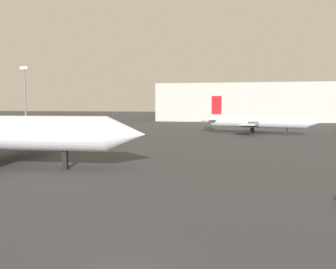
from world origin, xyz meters
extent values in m
cone|color=white|center=(-6.85, 22.71, 4.01)|extent=(4.46, 4.10, 3.86)
cylinder|color=#4C4C54|center=(-23.17, 27.10, 3.24)|extent=(3.25, 2.06, 1.89)
cube|color=black|center=(-13.79, 22.32, 1.04)|extent=(0.55, 0.55, 2.08)
cylinder|color=silver|center=(10.40, 70.73, 3.17)|extent=(21.45, 7.31, 3.07)
cone|color=silver|center=(22.47, 68.24, 3.17)|extent=(3.93, 3.69, 3.07)
cone|color=silver|center=(-1.67, 73.23, 3.17)|extent=(3.93, 3.69, 3.07)
cube|color=silver|center=(9.36, 70.95, 2.71)|extent=(6.77, 17.35, 0.19)
cube|color=silver|center=(0.36, 72.81, 3.47)|extent=(3.12, 6.72, 0.12)
cube|color=red|center=(0.74, 72.73, 6.96)|extent=(2.46, 0.73, 4.51)
cylinder|color=#4C4C54|center=(10.64, 73.99, 2.55)|extent=(2.55, 1.83, 1.39)
cylinder|color=#4C4C54|center=(9.33, 67.65, 2.55)|extent=(2.55, 1.83, 1.39)
cube|color=black|center=(17.07, 69.36, 0.82)|extent=(0.46, 0.46, 1.63)
cube|color=black|center=(9.67, 72.46, 0.82)|extent=(0.46, 0.46, 1.63)
cube|color=black|center=(9.05, 69.44, 0.82)|extent=(0.46, 0.46, 1.63)
cylinder|color=slate|center=(-55.24, 78.48, 8.66)|extent=(0.50, 0.50, 17.32)
cube|color=#F2EACC|center=(-55.24, 78.48, 17.72)|extent=(2.40, 0.50, 0.80)
cube|color=#B7B7B2|center=(19.26, 136.74, 7.89)|extent=(91.83, 21.60, 15.77)
camera|label=1|loc=(4.10, -11.90, 7.25)|focal=36.11mm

